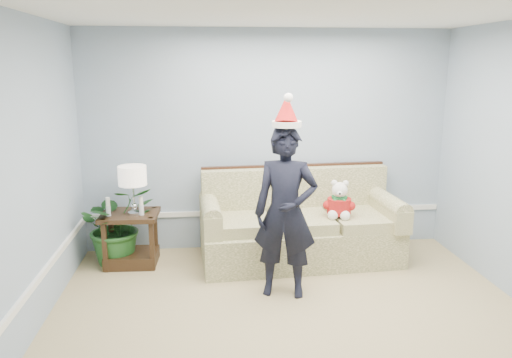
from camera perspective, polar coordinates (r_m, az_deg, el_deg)
The scene contains 10 objects.
room_shell at distance 3.74m, azimuth 6.08°, elevation -1.42°, with size 4.54×5.04×2.74m.
wainscot_trim at distance 5.07m, azimuth -10.28°, elevation -8.32°, with size 4.49×4.99×0.06m.
sofa at distance 5.98m, azimuth 4.90°, elevation -5.55°, with size 2.34×1.11×1.07m.
side_table at distance 6.00m, azimuth -14.05°, elevation -7.24°, with size 0.66×0.56×0.62m.
table_lamp at distance 5.71m, azimuth -13.93°, elevation 0.14°, with size 0.31×0.31×0.56m.
candle_pair at distance 5.78m, azimuth -14.77°, elevation -3.11°, with size 0.42×0.05×0.21m.
houseplant at distance 6.02m, azimuth -15.61°, elevation -5.04°, with size 0.83×0.72×0.93m, color #1E5120.
man at distance 4.91m, azimuth 3.40°, elevation -3.86°, with size 0.62×0.41×1.71m, color black.
santa_hat at distance 4.74m, azimuth 3.52°, elevation 7.67°, with size 0.33×0.36×0.33m.
teddy_bear at distance 5.78m, azimuth 9.51°, elevation -2.81°, with size 0.33×0.34×0.44m.
Camera 1 is at (-0.76, -3.54, 2.27)m, focal length 35.00 mm.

